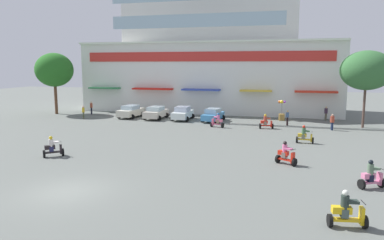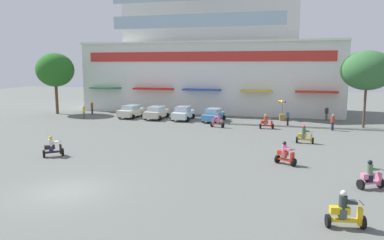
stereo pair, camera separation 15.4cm
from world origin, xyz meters
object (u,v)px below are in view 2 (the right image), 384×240
at_px(scooter_rider_1, 266,123).
at_px(scooter_rider_6, 218,121).
at_px(plaza_tree_1, 367,70).
at_px(pedestrian_1, 92,107).
at_px(pedestrian_4, 288,117).
at_px(pedestrian_2, 327,113).
at_px(scooter_rider_0, 345,212).
at_px(scooter_rider_4, 53,148).
at_px(pedestrian_3, 333,121).
at_px(parked_car_3, 213,115).
at_px(scooter_rider_5, 371,177).
at_px(scooter_rider_3, 285,155).
at_px(parked_car_1, 156,113).
at_px(parked_car_2, 183,113).
at_px(scooter_rider_2, 305,136).
at_px(parked_car_0, 131,111).
at_px(plaza_tree_0, 55,70).
at_px(balloon_vendor_cart, 282,113).
at_px(pedestrian_0, 84,111).

bearing_deg(scooter_rider_1, scooter_rider_6, -173.97).
xyz_separation_m(plaza_tree_1, scooter_rider_6, (-14.51, -3.68, -5.21)).
bearing_deg(pedestrian_1, pedestrian_4, -6.04).
xyz_separation_m(pedestrian_1, pedestrian_2, (29.07, 2.23, -0.04)).
bearing_deg(scooter_rider_0, pedestrian_4, 95.77).
xyz_separation_m(scooter_rider_4, pedestrian_4, (15.85, 18.01, 0.32)).
xyz_separation_m(plaza_tree_1, pedestrian_3, (-3.22, -2.44, -4.93)).
distance_m(parked_car_3, scooter_rider_5, 24.02).
bearing_deg(parked_car_3, scooter_rider_3, -63.63).
height_order(parked_car_1, scooter_rider_1, scooter_rider_1).
bearing_deg(parked_car_2, pedestrian_4, -4.64).
bearing_deg(parked_car_1, scooter_rider_2, -30.16).
xyz_separation_m(scooter_rider_0, scooter_rider_3, (-2.47, 9.01, -0.00)).
distance_m(scooter_rider_0, pedestrian_2, 29.80).
height_order(scooter_rider_1, pedestrian_4, pedestrian_4).
bearing_deg(plaza_tree_1, scooter_rider_6, -165.77).
relative_size(parked_car_0, scooter_rider_2, 2.79).
distance_m(parked_car_2, scooter_rider_0, 29.62).
bearing_deg(pedestrian_4, plaza_tree_0, 176.40).
bearing_deg(plaza_tree_1, pedestrian_1, 176.50).
bearing_deg(balloon_vendor_cart, pedestrian_2, 13.26).
distance_m(parked_car_3, scooter_rider_1, 7.05).
height_order(scooter_rider_4, pedestrian_4, pedestrian_4).
bearing_deg(scooter_rider_5, scooter_rider_2, 105.48).
bearing_deg(pedestrian_3, pedestrian_4, 157.38).
relative_size(plaza_tree_0, parked_car_2, 1.98).
relative_size(scooter_rider_3, scooter_rider_4, 1.03).
height_order(scooter_rider_2, scooter_rider_5, scooter_rider_5).
bearing_deg(parked_car_3, balloon_vendor_cart, 20.40).
distance_m(scooter_rider_4, pedestrian_1, 22.49).
height_order(scooter_rider_1, scooter_rider_3, scooter_rider_3).
height_order(scooter_rider_2, pedestrian_2, pedestrian_2).
distance_m(parked_car_2, scooter_rider_5, 26.22).
bearing_deg(parked_car_3, parked_car_1, 179.62).
bearing_deg(pedestrian_2, balloon_vendor_cart, -166.74).
xyz_separation_m(scooter_rider_0, pedestrian_3, (1.78, 23.11, 0.26)).
bearing_deg(pedestrian_4, scooter_rider_0, -84.23).
xyz_separation_m(plaza_tree_1, parked_car_3, (-15.78, 0.22, -5.10)).
xyz_separation_m(pedestrian_3, balloon_vendor_cart, (-4.99, 5.47, -0.03)).
bearing_deg(scooter_rider_5, scooter_rider_3, 140.30).
bearing_deg(pedestrian_0, scooter_rider_3, -31.82).
relative_size(parked_car_2, pedestrian_0, 2.54).
xyz_separation_m(parked_car_0, pedestrian_0, (-5.06, -2.35, 0.14)).
height_order(parked_car_3, pedestrian_3, pedestrian_3).
height_order(pedestrian_1, pedestrian_2, pedestrian_1).
distance_m(parked_car_0, parked_car_3, 10.33).
xyz_separation_m(plaza_tree_0, parked_car_0, (10.90, -0.70, -4.96)).
xyz_separation_m(parked_car_2, scooter_rider_0, (14.43, -25.86, -0.14)).
relative_size(parked_car_1, scooter_rider_4, 2.76).
bearing_deg(pedestrian_2, scooter_rider_6, -145.03).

